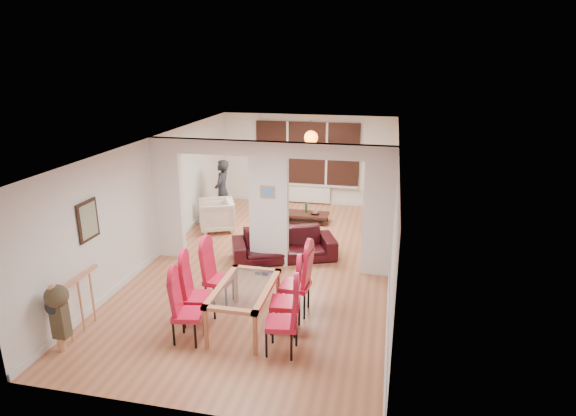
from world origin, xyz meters
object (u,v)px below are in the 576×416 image
(dining_table, at_px, (245,307))
(dining_chair_la, at_px, (188,309))
(dining_chair_ra, at_px, (282,318))
(sofa, at_px, (284,245))
(bowl, at_px, (315,213))
(armchair, at_px, (217,215))
(dining_chair_rc, at_px, (295,281))
(dining_chair_rb, at_px, (285,298))
(television, at_px, (372,216))
(dining_chair_lc, at_px, (219,276))
(coffee_table, at_px, (307,218))
(bottle, at_px, (306,208))
(person, at_px, (222,191))
(dining_chair_lb, at_px, (198,293))

(dining_table, distance_m, dining_chair_la, 0.94)
(dining_chair_la, xyz_separation_m, dining_chair_ra, (1.46, 0.02, 0.03))
(sofa, distance_m, bowl, 2.40)
(armchair, bearing_deg, dining_chair_rc, 13.24)
(dining_table, bearing_deg, dining_chair_rb, 2.27)
(television, bearing_deg, dining_chair_lc, 176.35)
(dining_chair_la, relative_size, coffee_table, 0.97)
(dining_table, distance_m, dining_chair_ra, 0.95)
(dining_table, height_order, bottle, dining_table)
(television, bearing_deg, dining_chair_rc, -169.30)
(television, bearing_deg, dining_chair_ra, -166.40)
(dining_chair_rc, xyz_separation_m, bowl, (-0.40, 4.55, -0.31))
(dining_chair_lc, bearing_deg, dining_table, -38.31)
(bottle, bearing_deg, dining_chair_ra, -83.36)
(dining_chair_la, height_order, television, dining_chair_la)
(dining_chair_ra, xyz_separation_m, dining_chair_rb, (-0.08, 0.58, 0.01))
(person, distance_m, coffee_table, 2.33)
(dining_chair_ra, bearing_deg, dining_table, 134.35)
(dining_chair_ra, bearing_deg, dining_chair_lb, 153.53)
(dining_chair_lb, xyz_separation_m, coffee_table, (0.85, 5.30, -0.44))
(dining_chair_rb, relative_size, person, 0.70)
(person, xyz_separation_m, television, (3.87, 0.41, -0.54))
(person, height_order, bottle, person)
(dining_table, bearing_deg, armchair, 115.80)
(television, bearing_deg, dining_chair_rb, -168.29)
(dining_chair_rb, xyz_separation_m, sofa, (-0.64, 2.77, -0.25))
(dining_table, height_order, dining_chair_rc, dining_chair_rc)
(dining_chair_lc, distance_m, coffee_table, 4.71)
(dining_chair_rb, height_order, coffee_table, dining_chair_rb)
(dining_chair_rb, height_order, person, person)
(bottle, bearing_deg, sofa, -90.88)
(dining_chair_rc, relative_size, bowl, 5.11)
(armchair, height_order, person, person)
(bowl, bearing_deg, television, 3.28)
(dining_chair_rb, distance_m, bottle, 5.30)
(armchair, xyz_separation_m, bowl, (2.32, 1.00, -0.11))
(dining_chair_rb, bearing_deg, sofa, 95.99)
(dining_chair_rc, distance_m, bowl, 4.58)
(dining_table, xyz_separation_m, dining_chair_lc, (-0.64, 0.59, 0.20))
(armchair, bearing_deg, dining_chair_la, -8.90)
(dining_chair_ra, bearing_deg, coffee_table, 87.56)
(coffee_table, relative_size, bottle, 4.31)
(bottle, bearing_deg, dining_chair_lc, -98.47)
(dining_chair_lb, height_order, dining_chair_ra, dining_chair_lb)
(dining_chair_rb, xyz_separation_m, person, (-2.75, 4.83, 0.25))
(dining_chair_lc, bearing_deg, sofa, 77.67)
(dining_table, distance_m, bowl, 5.18)
(dining_chair_ra, relative_size, television, 1.15)
(armchair, height_order, television, armchair)
(bowl, bearing_deg, dining_chair_la, -100.07)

